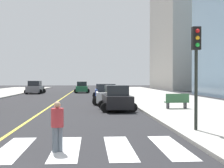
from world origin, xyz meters
The scene contains 12 objects.
sidewalk_kerb_east centered at (12.20, 20.00, 0.07)m, with size 10.00×120.00×0.15m, color #9E9B93.
lane_divider_paint centered at (0.00, 40.00, 0.01)m, with size 0.16×80.00×0.01m, color yellow.
parking_garage_concrete centered at (28.39, 65.52, 14.59)m, with size 18.00×24.00×29.17m, color #9E9B93.
car_green_nearest centered at (1.98, 47.31, 0.90)m, with size 2.70×4.30×1.92m.
car_blue_second centered at (4.95, 33.35, 0.82)m, with size 2.48×3.95×1.75m.
car_black_third centered at (5.46, 16.79, 0.89)m, with size 2.77×4.32×1.90m.
car_white_fifth centered at (4.98, 22.69, 0.89)m, with size 2.69×4.27×1.90m.
car_gray_sixth centered at (-5.46, 44.56, 0.97)m, with size 2.99×4.69×2.07m.
traffic_light_near_corner centered at (8.10, 6.61, 3.32)m, with size 0.36×0.41×4.49m.
park_bench centered at (9.98, 16.49, 0.69)m, with size 1.83×0.67×1.12m.
pedestrian_crossing centered at (2.44, 3.48, 0.91)m, with size 0.41×0.41×1.64m.
fire_hydrant centered at (7.70, 29.53, 0.58)m, with size 0.26×0.26×0.89m.
Camera 1 is at (3.54, -6.81, 2.38)m, focal length 50.55 mm.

